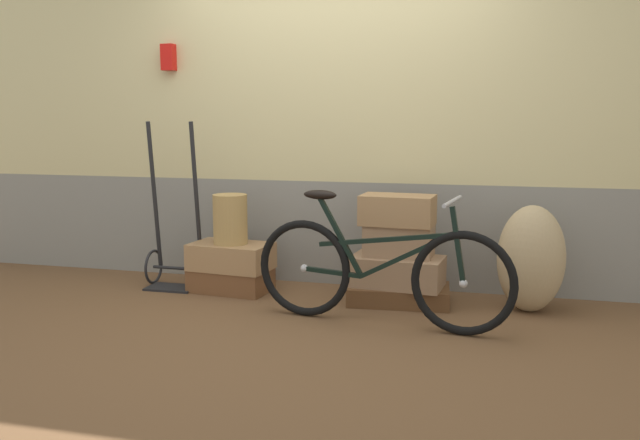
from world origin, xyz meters
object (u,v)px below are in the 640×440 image
wicker_basket (230,219)px  suitcase_3 (397,271)px  luggage_trolley (176,248)px  suitcase_0 (231,280)px  suitcase_5 (398,210)px  suitcase_1 (231,256)px  suitcase_4 (399,240)px  bicycle (379,271)px  burlap_sack (531,259)px  suitcase_2 (399,294)px

wicker_basket → suitcase_3: bearing=-0.9°
wicker_basket → luggage_trolley: (-0.46, 0.04, -0.24)m
suitcase_0 → luggage_trolley: luggage_trolley is taller
suitcase_3 → suitcase_5: (-0.01, 0.02, 0.42)m
suitcase_1 → suitcase_0: bearing=173.0°
suitcase_0 → suitcase_4: suitcase_4 is taller
suitcase_5 → wicker_basket: 1.23m
suitcase_3 → bicycle: (-0.04, -0.50, 0.11)m
suitcase_0 → suitcase_3: bearing=4.8°
suitcase_1 → burlap_sack: bearing=6.5°
suitcase_3 → suitcase_4: (0.01, 0.04, 0.21)m
suitcase_0 → burlap_sack: burlap_sack is taller
wicker_basket → bicycle: bicycle is taller
luggage_trolley → burlap_sack: bearing=-0.5°
suitcase_0 → burlap_sack: bearing=6.3°
suitcase_5 → suitcase_0: bearing=-176.3°
suitcase_4 → luggage_trolley: 1.70m
suitcase_0 → luggage_trolley: bearing=-178.0°
suitcase_0 → suitcase_1: 0.18m
suitcase_2 → suitcase_3: bearing=-145.4°
luggage_trolley → wicker_basket: bearing=-4.7°
luggage_trolley → bicycle: luggage_trolley is taller
suitcase_4 → suitcase_5: size_ratio=0.93×
suitcase_1 → suitcase_3: suitcase_1 is taller
suitcase_0 → suitcase_2: suitcase_0 is taller
wicker_basket → suitcase_2: bearing=-0.4°
suitcase_4 → luggage_trolley: size_ratio=0.37×
suitcase_0 → suitcase_5: bearing=5.8°
suitcase_2 → suitcase_3: size_ratio=1.11×
luggage_trolley → burlap_sack: 2.57m
suitcase_0 → burlap_sack: size_ratio=0.80×
suitcase_2 → suitcase_3: suitcase_3 is taller
suitcase_0 → wicker_basket: (0.01, -0.01, 0.46)m
suitcase_2 → burlap_sack: size_ratio=0.97×
suitcase_3 → bicycle: 0.52m
wicker_basket → bicycle: size_ratio=0.22×
luggage_trolley → bicycle: 1.74m
suitcase_0 → suitcase_1: suitcase_1 is taller
suitcase_4 → burlap_sack: 0.87m
suitcase_4 → suitcase_1: bearing=-176.9°
suitcase_2 → luggage_trolley: (-1.71, 0.05, 0.23)m
suitcase_1 → burlap_sack: size_ratio=0.81×
suitcase_2 → suitcase_4: suitcase_4 is taller
luggage_trolley → suitcase_3: bearing=-2.0°
suitcase_1 → suitcase_5: 1.28m
luggage_trolley → burlap_sack: size_ratio=1.75×
suitcase_0 → suitcase_3: size_ratio=0.92×
suitcase_3 → burlap_sack: (0.88, 0.04, 0.13)m
suitcase_2 → luggage_trolley: size_ratio=0.55×
luggage_trolley → bicycle: bearing=-18.8°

